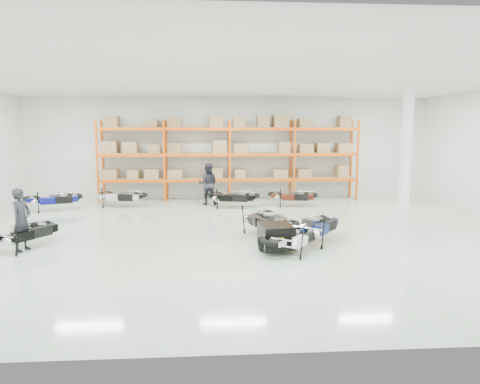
{
  "coord_description": "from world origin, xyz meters",
  "views": [
    {
      "loc": [
        -0.77,
        -12.35,
        2.94
      ],
      "look_at": [
        0.1,
        0.92,
        1.1
      ],
      "focal_mm": 32.0,
      "sensor_mm": 36.0,
      "label": 1
    }
  ],
  "objects": [
    {
      "name": "room",
      "position": [
        0.0,
        0.0,
        2.25
      ],
      "size": [
        18.0,
        18.0,
        18.0
      ],
      "color": "#A8BBAB",
      "rests_on": "ground"
    },
    {
      "name": "pallet_rack",
      "position": [
        -0.0,
        6.45,
        2.26
      ],
      "size": [
        11.28,
        0.98,
        3.62
      ],
      "color": "#D94E0B",
      "rests_on": "ground"
    },
    {
      "name": "structural_column",
      "position": [
        5.2,
        0.5,
        2.25
      ],
      "size": [
        0.25,
        0.25,
        4.5
      ],
      "primitive_type": "cube",
      "color": "white",
      "rests_on": "ground"
    },
    {
      "name": "moto_blue_centre",
      "position": [
        1.96,
        -1.22,
        0.58
      ],
      "size": [
        1.96,
        2.07,
        1.24
      ],
      "primitive_type": null,
      "rotation": [
        0.0,
        -0.09,
        2.44
      ],
      "color": "#061345",
      "rests_on": "ground"
    },
    {
      "name": "moto_silver_left",
      "position": [
        1.23,
        -2.2,
        0.5
      ],
      "size": [
        1.66,
        1.77,
        1.05
      ],
      "primitive_type": null,
      "rotation": [
        0.0,
        -0.09,
        2.45
      ],
      "color": "silver",
      "rests_on": "ground"
    },
    {
      "name": "moto_black_far_left",
      "position": [
        -5.61,
        -1.39,
        0.55
      ],
      "size": [
        1.72,
        2.01,
        1.17
      ],
      "primitive_type": null,
      "rotation": [
        0.0,
        -0.09,
        2.58
      ],
      "color": "black",
      "rests_on": "ground"
    },
    {
      "name": "moto_touring_right",
      "position": [
        0.8,
        -0.41,
        0.59
      ],
      "size": [
        1.49,
        2.12,
        1.25
      ],
      "primitive_type": null,
      "rotation": [
        0.0,
        -0.09,
        0.3
      ],
      "color": "black",
      "rests_on": "ground"
    },
    {
      "name": "trailer",
      "position": [
        0.8,
        -2.01,
        0.39
      ],
      "size": [
        0.86,
        1.63,
        0.67
      ],
      "rotation": [
        0.0,
        0.0,
        0.11
      ],
      "color": "black",
      "rests_on": "ground"
    },
    {
      "name": "moto_back_a",
      "position": [
        -6.84,
        4.23,
        0.56
      ],
      "size": [
        2.04,
        1.47,
        1.19
      ],
      "primitive_type": null,
      "rotation": [
        0.0,
        -0.09,
        1.91
      ],
      "color": "navy",
      "rests_on": "ground"
    },
    {
      "name": "moto_back_b",
      "position": [
        -4.47,
        4.9,
        0.55
      ],
      "size": [
        1.98,
        1.33,
        1.17
      ],
      "primitive_type": null,
      "rotation": [
        0.0,
        -0.09,
        1.31
      ],
      "color": "silver",
      "rests_on": "ground"
    },
    {
      "name": "moto_back_c",
      "position": [
        0.03,
        4.43,
        0.55
      ],
      "size": [
        1.99,
        1.35,
        1.17
      ],
      "primitive_type": null,
      "rotation": [
        0.0,
        -0.09,
        1.3
      ],
      "color": "black",
      "rests_on": "ground"
    },
    {
      "name": "moto_back_d",
      "position": [
        2.49,
        4.6,
        0.53
      ],
      "size": [
        1.87,
        1.18,
        1.12
      ],
      "primitive_type": null,
      "rotation": [
        0.0,
        -0.09,
        1.37
      ],
      "color": "#46170E",
      "rests_on": "ground"
    },
    {
      "name": "person_left",
      "position": [
        -5.54,
        -1.54,
        0.79
      ],
      "size": [
        0.5,
        0.65,
        1.58
      ],
      "primitive_type": "imported",
      "rotation": [
        0.0,
        0.0,
        1.34
      ],
      "color": "black",
      "rests_on": "ground"
    },
    {
      "name": "person_back",
      "position": [
        -0.94,
        5.16,
        0.86
      ],
      "size": [
        0.88,
        0.71,
        1.71
      ],
      "primitive_type": "imported",
      "rotation": [
        0.0,
        0.0,
        3.07
      ],
      "color": "black",
      "rests_on": "ground"
    }
  ]
}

